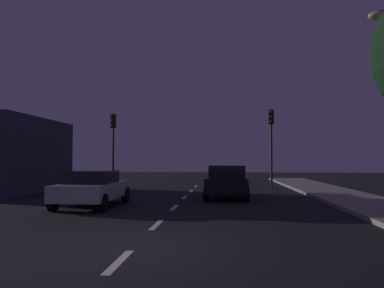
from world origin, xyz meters
The scene contains 13 objects.
ground_plane centered at (0.00, 7.00, 0.00)m, with size 80.00×80.00×0.00m, color black.
sidewalk_curb_right centered at (7.50, 7.00, 0.07)m, with size 3.00×40.00×0.15m, color gray.
lane_stripe_nearest centered at (0.00, -1.20, 0.00)m, with size 0.16×1.60×0.01m, color silver.
lane_stripe_second centered at (0.00, 2.60, 0.00)m, with size 0.16×1.60×0.01m, color silver.
lane_stripe_third centered at (0.00, 6.40, 0.00)m, with size 0.16×1.60×0.01m, color silver.
lane_stripe_fourth centered at (0.00, 10.20, 0.00)m, with size 0.16×1.60×0.01m, color silver.
lane_stripe_fifth centered at (0.00, 14.00, 0.00)m, with size 0.16×1.60×0.01m, color silver.
lane_stripe_sixth centered at (0.00, 17.80, 0.00)m, with size 0.16×1.60×0.01m, color silver.
traffic_signal_left centered at (-5.17, 15.85, 3.33)m, with size 0.32×0.38×4.74m.
traffic_signal_right centered at (4.83, 15.85, 3.44)m, with size 0.32×0.38×4.90m.
car_stopped_ahead centered at (2.06, 9.96, 0.78)m, with size 2.14×4.01×1.54m.
car_adjacent_lane centered at (-3.17, 6.44, 0.72)m, with size 2.00×4.14×1.38m.
storefront_left centered at (-10.10, 12.44, 2.05)m, with size 4.21×7.64×4.10m, color #333847.
Camera 1 is at (1.83, -7.80, 1.80)m, focal length 35.37 mm.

